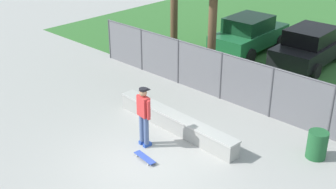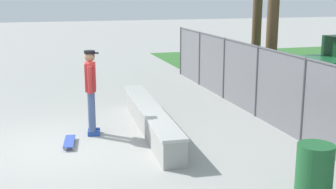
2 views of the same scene
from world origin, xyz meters
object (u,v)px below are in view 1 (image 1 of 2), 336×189
(skateboard, at_px, (145,157))
(car_black, at_px, (310,46))
(concrete_ledge, at_px, (175,122))
(car_green, at_px, (249,34))
(skateboarder, at_px, (144,114))
(trash_bin, at_px, (317,145))

(skateboard, xyz_separation_m, car_black, (-0.22, 9.95, 0.77))
(concrete_ledge, distance_m, car_green, 8.28)
(skateboarder, bearing_deg, concrete_ledge, 87.08)
(skateboard, height_order, car_black, car_black)
(skateboarder, height_order, car_green, skateboarder)
(skateboarder, relative_size, car_black, 0.43)
(concrete_ledge, distance_m, trash_bin, 4.23)
(skateboarder, relative_size, skateboard, 2.24)
(skateboarder, relative_size, trash_bin, 2.27)
(skateboarder, relative_size, car_green, 0.43)
(skateboard, height_order, trash_bin, trash_bin)
(skateboard, bearing_deg, trash_bin, 45.12)
(skateboard, distance_m, trash_bin, 4.83)
(car_green, xyz_separation_m, car_black, (2.90, 0.29, 0.00))
(car_black, xyz_separation_m, trash_bin, (3.62, -6.54, -0.43))
(skateboard, height_order, car_green, car_green)
(car_black, height_order, trash_bin, car_black)
(concrete_ledge, bearing_deg, trash_bin, 22.23)
(car_green, distance_m, car_black, 2.91)
(concrete_ledge, relative_size, skateboard, 5.84)
(car_black, bearing_deg, car_green, -174.23)
(car_black, bearing_deg, skateboard, -88.73)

